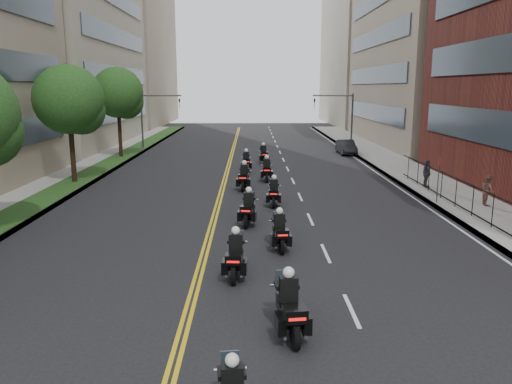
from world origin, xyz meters
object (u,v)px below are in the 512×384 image
motorcycle_4 (248,210)px  motorcycle_6 (244,178)px  motorcycle_5 (274,194)px  motorcycle_1 (289,309)px  pedestrian_c (427,174)px  motorcycle_2 (235,257)px  motorcycle_8 (246,162)px  parked_sedan (346,147)px  motorcycle_7 (267,171)px  pedestrian_b (488,190)px  motorcycle_3 (280,233)px  motorcycle_9 (264,155)px

motorcycle_4 → motorcycle_6: (-0.29, 7.98, 0.03)m
motorcycle_5 → motorcycle_6: 4.56m
motorcycle_6 → motorcycle_1: bearing=-80.9°
motorcycle_1 → pedestrian_c: pedestrian_c is taller
motorcycle_2 → motorcycle_8: 21.42m
motorcycle_6 → motorcycle_8: 6.94m
parked_sedan → pedestrian_c: 16.89m
motorcycle_1 → parked_sedan: size_ratio=0.59×
motorcycle_6 → parked_sedan: (9.47, 16.63, -0.05)m
motorcycle_7 → pedestrian_b: bearing=-33.9°
motorcycle_8 → parked_sedan: motorcycle_8 is taller
motorcycle_3 → parked_sedan: size_ratio=0.55×
motorcycle_6 → motorcycle_5: bearing=-64.0°
motorcycle_2 → pedestrian_b: pedestrian_b is taller
motorcycle_4 → motorcycle_5: motorcycle_4 is taller
motorcycle_8 → motorcycle_9: size_ratio=0.98×
motorcycle_8 → motorcycle_3: bearing=-87.1°
motorcycle_1 → motorcycle_4: (-1.08, 10.52, -0.01)m
motorcycle_3 → motorcycle_5: 7.31m
motorcycle_1 → motorcycle_8: 25.48m
pedestrian_c → motorcycle_9: bearing=39.1°
parked_sedan → pedestrian_b: size_ratio=2.52×
motorcycle_7 → pedestrian_b: pedestrian_b is taller
motorcycle_3 → motorcycle_6: 11.66m
motorcycle_9 → parked_sedan: motorcycle_9 is taller
motorcycle_9 → pedestrian_c: size_ratio=1.35×
motorcycle_9 → pedestrian_c: pedestrian_c is taller
motorcycle_2 → motorcycle_6: bearing=92.4°
motorcycle_3 → motorcycle_4: motorcycle_4 is taller
motorcycle_5 → motorcycle_7: size_ratio=0.95×
motorcycle_5 → motorcycle_3: bearing=-87.1°
motorcycle_4 → motorcycle_6: size_ratio=0.96×
motorcycle_3 → motorcycle_8: (-1.46, 18.49, 0.02)m
motorcycle_3 → motorcycle_5: (0.11, 7.31, 0.01)m
motorcycle_5 → motorcycle_6: size_ratio=0.91×
pedestrian_c → motorcycle_6: bearing=86.4°
motorcycle_4 → motorcycle_9: size_ratio=1.01×
motorcycle_8 → motorcycle_7: bearing=-71.9°
motorcycle_9 → pedestrian_c: (9.79, -10.92, 0.33)m
pedestrian_b → motorcycle_9: bearing=44.2°
motorcycle_5 → motorcycle_9: size_ratio=0.96×
motorcycle_3 → motorcycle_7: size_ratio=0.94×
motorcycle_5 → parked_sedan: (7.83, 20.88, 0.01)m
motorcycle_3 → pedestrian_b: pedestrian_b is taller
motorcycle_2 → motorcycle_7: bearing=87.6°
motorcycle_7 → parked_sedan: motorcycle_7 is taller
motorcycle_3 → pedestrian_c: bearing=45.6°
motorcycle_4 → motorcycle_6: motorcycle_6 is taller
motorcycle_9 → pedestrian_b: bearing=-59.0°
motorcycle_4 → pedestrian_c: pedestrian_c is taller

